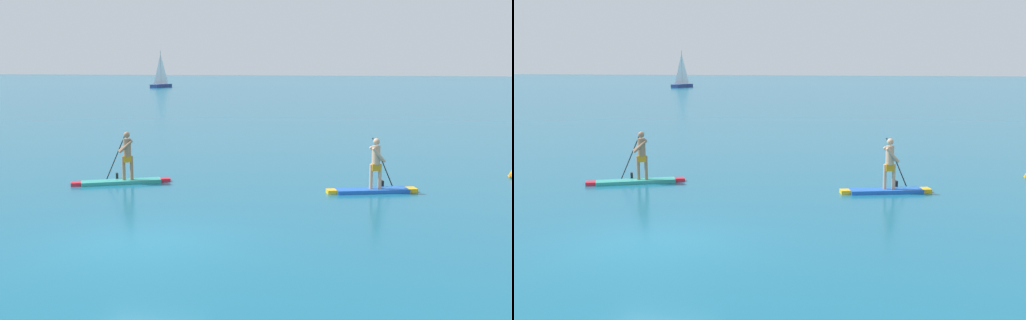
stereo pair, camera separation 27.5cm
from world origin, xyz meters
TOP-DOWN VIEW (x-y plane):
  - ground at (0.00, 0.00)m, footprint 440.00×440.00m
  - paddleboarder_mid_center at (-3.64, 6.58)m, footprint 3.08×1.92m
  - paddleboarder_far_right at (4.75, 7.11)m, footprint 2.85×1.40m
  - sailboat_left_horizon at (-37.36, 91.49)m, footprint 1.97×5.74m

SIDE VIEW (x-z plane):
  - ground at x=0.00m, z-range 0.00..0.00m
  - paddleboarder_mid_center at x=-3.64m, z-range -0.53..1.26m
  - paddleboarder_far_right at x=4.75m, z-range -0.51..1.24m
  - sailboat_left_horizon at x=-37.36m, z-range -2.34..4.11m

